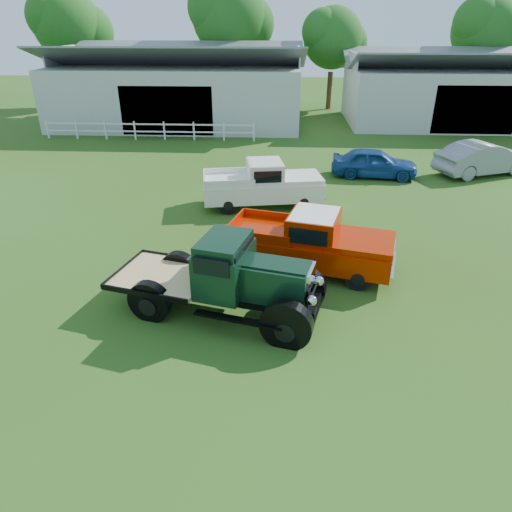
# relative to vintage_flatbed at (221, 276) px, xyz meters

# --- Properties ---
(ground) EXTENTS (120.00, 120.00, 0.00)m
(ground) POSITION_rel_vintage_flatbed_xyz_m (0.65, 0.14, -1.12)
(ground) COLOR #2E4912
(shed_left) EXTENTS (18.80, 10.20, 5.60)m
(shed_left) POSITION_rel_vintage_flatbed_xyz_m (-6.35, 26.14, 1.68)
(shed_left) COLOR #B9B9B3
(shed_left) RESTS_ON ground
(shed_right) EXTENTS (16.80, 9.20, 5.20)m
(shed_right) POSITION_rel_vintage_flatbed_xyz_m (14.65, 27.14, 1.48)
(shed_right) COLOR #B9B9B3
(shed_right) RESTS_ON ground
(fence_rail) EXTENTS (14.20, 0.16, 1.20)m
(fence_rail) POSITION_rel_vintage_flatbed_xyz_m (-7.35, 20.14, -0.52)
(fence_rail) COLOR white
(fence_rail) RESTS_ON ground
(tree_a) EXTENTS (6.30, 6.30, 10.50)m
(tree_a) POSITION_rel_vintage_flatbed_xyz_m (-17.35, 33.14, 4.13)
(tree_a) COLOR #135415
(tree_a) RESTS_ON ground
(tree_b) EXTENTS (6.90, 6.90, 11.50)m
(tree_b) POSITION_rel_vintage_flatbed_xyz_m (-3.35, 34.14, 4.63)
(tree_b) COLOR #135415
(tree_b) RESTS_ON ground
(tree_c) EXTENTS (5.40, 5.40, 9.00)m
(tree_c) POSITION_rel_vintage_flatbed_xyz_m (5.65, 33.14, 3.38)
(tree_c) COLOR #135415
(tree_c) RESTS_ON ground
(tree_d) EXTENTS (6.00, 6.00, 10.00)m
(tree_d) POSITION_rel_vintage_flatbed_xyz_m (18.65, 34.14, 3.88)
(tree_d) COLOR #135415
(tree_d) RESTS_ON ground
(vintage_flatbed) EXTENTS (6.02, 3.55, 2.23)m
(vintage_flatbed) POSITION_rel_vintage_flatbed_xyz_m (0.00, 0.00, 0.00)
(vintage_flatbed) COLOR black
(vintage_flatbed) RESTS_ON ground
(red_pickup) EXTENTS (5.63, 3.30, 1.93)m
(red_pickup) POSITION_rel_vintage_flatbed_xyz_m (2.45, 2.63, -0.15)
(red_pickup) COLOR #AE1D00
(red_pickup) RESTS_ON ground
(white_pickup) EXTENTS (5.44, 2.85, 1.90)m
(white_pickup) POSITION_rel_vintage_flatbed_xyz_m (0.73, 8.19, -0.17)
(white_pickup) COLOR white
(white_pickup) RESTS_ON ground
(misc_car_blue) EXTENTS (4.43, 2.19, 1.45)m
(misc_car_blue) POSITION_rel_vintage_flatbed_xyz_m (6.21, 12.63, -0.39)
(misc_car_blue) COLOR navy
(misc_car_blue) RESTS_ON ground
(misc_car_grey) EXTENTS (5.33, 3.51, 1.66)m
(misc_car_grey) POSITION_rel_vintage_flatbed_xyz_m (11.88, 13.38, -0.29)
(misc_car_grey) COLOR gray
(misc_car_grey) RESTS_ON ground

